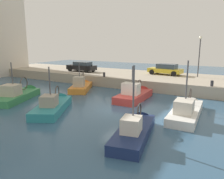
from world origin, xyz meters
TOP-DOWN VIEW (x-y plane):
  - water_surface at (0.00, 0.00)m, footprint 80.00×80.00m
  - quay_wall at (11.50, 0.00)m, footprint 9.00×56.00m
  - fishing_boat_teal at (-2.74, 4.39)m, footprint 6.24×4.44m
  - fishing_boat_white at (1.18, -5.04)m, footprint 6.76×2.13m
  - fishing_boat_green at (-1.95, 9.76)m, footprint 6.60×4.14m
  - fishing_boat_navy at (-4.01, -3.25)m, footprint 6.13×2.72m
  - fishing_boat_red at (3.69, 0.21)m, footprint 5.85×2.32m
  - fishing_boat_orange at (4.52, 7.28)m, footprint 5.68×4.02m
  - parked_car_yellow at (12.92, 0.11)m, footprint 2.23×4.46m
  - parked_car_black at (10.17, 11.59)m, footprint 1.91×4.42m
  - mooring_bollard_south at (7.35, -6.00)m, footprint 0.28×0.28m
  - mooring_bollard_mid at (7.35, 6.00)m, footprint 0.28×0.28m
  - quay_streetlamp at (13.00, -3.82)m, footprint 0.36×0.36m

SIDE VIEW (x-z plane):
  - water_surface at x=0.00m, z-range 0.00..0.00m
  - fishing_boat_teal at x=-2.74m, z-range -2.07..2.27m
  - fishing_boat_navy at x=-4.01m, z-range -2.30..2.51m
  - fishing_boat_orange at x=4.52m, z-range -1.82..2.08m
  - fishing_boat_white at x=1.18m, z-range -2.30..2.57m
  - fishing_boat_red at x=3.69m, z-range -1.92..2.19m
  - fishing_boat_green at x=-1.95m, z-range -2.10..2.38m
  - quay_wall at x=11.50m, z-range 0.00..1.20m
  - mooring_bollard_south at x=7.35m, z-range 1.20..1.75m
  - mooring_bollard_mid at x=7.35m, z-range 1.20..1.75m
  - parked_car_yellow at x=12.92m, z-range 1.21..2.62m
  - parked_car_black at x=10.17m, z-range 1.22..2.62m
  - quay_streetlamp at x=13.00m, z-range 2.04..6.87m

